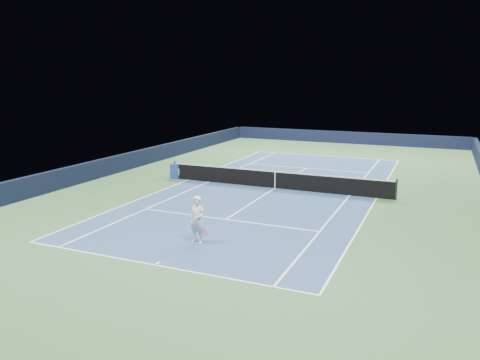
% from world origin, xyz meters
% --- Properties ---
extents(ground, '(40.00, 40.00, 0.00)m').
position_xyz_m(ground, '(0.00, 0.00, 0.00)').
color(ground, '#315A31').
rests_on(ground, ground).
extents(wall_far, '(22.00, 0.35, 1.10)m').
position_xyz_m(wall_far, '(0.00, 19.82, 0.55)').
color(wall_far, black).
rests_on(wall_far, ground).
extents(wall_left, '(0.35, 40.00, 1.10)m').
position_xyz_m(wall_left, '(-10.82, 0.00, 0.55)').
color(wall_left, black).
rests_on(wall_left, ground).
extents(court_surface, '(10.97, 23.77, 0.01)m').
position_xyz_m(court_surface, '(0.00, 0.00, 0.00)').
color(court_surface, navy).
rests_on(court_surface, ground).
extents(baseline_far, '(10.97, 0.08, 0.00)m').
position_xyz_m(baseline_far, '(0.00, 11.88, 0.01)').
color(baseline_far, white).
rests_on(baseline_far, ground).
extents(baseline_near, '(10.97, 0.08, 0.00)m').
position_xyz_m(baseline_near, '(0.00, -11.88, 0.01)').
color(baseline_near, white).
rests_on(baseline_near, ground).
extents(sideline_doubles_right, '(0.08, 23.77, 0.00)m').
position_xyz_m(sideline_doubles_right, '(5.49, 0.00, 0.01)').
color(sideline_doubles_right, white).
rests_on(sideline_doubles_right, ground).
extents(sideline_doubles_left, '(0.08, 23.77, 0.00)m').
position_xyz_m(sideline_doubles_left, '(-5.49, 0.00, 0.01)').
color(sideline_doubles_left, white).
rests_on(sideline_doubles_left, ground).
extents(sideline_singles_right, '(0.08, 23.77, 0.00)m').
position_xyz_m(sideline_singles_right, '(4.12, 0.00, 0.01)').
color(sideline_singles_right, white).
rests_on(sideline_singles_right, ground).
extents(sideline_singles_left, '(0.08, 23.77, 0.00)m').
position_xyz_m(sideline_singles_left, '(-4.12, 0.00, 0.01)').
color(sideline_singles_left, white).
rests_on(sideline_singles_left, ground).
extents(service_line_far, '(8.23, 0.08, 0.00)m').
position_xyz_m(service_line_far, '(0.00, 6.40, 0.01)').
color(service_line_far, white).
rests_on(service_line_far, ground).
extents(service_line_near, '(8.23, 0.08, 0.00)m').
position_xyz_m(service_line_near, '(0.00, -6.40, 0.01)').
color(service_line_near, white).
rests_on(service_line_near, ground).
extents(center_service_line, '(0.08, 12.80, 0.00)m').
position_xyz_m(center_service_line, '(0.00, 0.00, 0.01)').
color(center_service_line, white).
rests_on(center_service_line, ground).
extents(center_mark_far, '(0.08, 0.30, 0.00)m').
position_xyz_m(center_mark_far, '(0.00, 11.73, 0.01)').
color(center_mark_far, white).
rests_on(center_mark_far, ground).
extents(center_mark_near, '(0.08, 0.30, 0.00)m').
position_xyz_m(center_mark_near, '(0.00, -11.73, 0.01)').
color(center_mark_near, white).
rests_on(center_mark_near, ground).
extents(tennis_net, '(12.90, 0.10, 1.07)m').
position_xyz_m(tennis_net, '(0.00, 0.00, 0.50)').
color(tennis_net, black).
rests_on(tennis_net, ground).
extents(sponsor_cube, '(0.59, 0.51, 0.89)m').
position_xyz_m(sponsor_cube, '(-6.40, 0.10, 0.45)').
color(sponsor_cube, '#1B40A5').
rests_on(sponsor_cube, ground).
extents(tennis_player, '(0.82, 1.28, 1.87)m').
position_xyz_m(tennis_player, '(0.27, -9.43, 0.88)').
color(tennis_player, white).
rests_on(tennis_player, ground).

